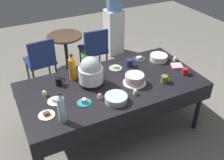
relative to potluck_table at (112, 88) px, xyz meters
name	(u,v)px	position (x,y,z in m)	size (l,w,h in m)	color
ground	(112,129)	(0.00, 0.00, -0.69)	(9.00, 9.00, 0.00)	slate
potluck_table	(112,88)	(0.00, 0.00, 0.00)	(2.20, 1.10, 0.75)	black
frosted_layer_cake	(135,79)	(0.24, -0.12, 0.12)	(0.28, 0.28, 0.12)	silver
slow_cooker	(91,72)	(-0.22, 0.11, 0.23)	(0.30, 0.30, 0.36)	black
glass_salad_bowl	(116,98)	(-0.11, -0.33, 0.10)	(0.25, 0.25, 0.07)	#B2C6BC
ceramic_snack_bowl	(159,58)	(0.84, 0.23, 0.10)	(0.24, 0.24, 0.08)	silver
dessert_plate_teal	(84,102)	(-0.44, -0.20, 0.07)	(0.16, 0.16, 0.05)	teal
dessert_plate_cream	(47,115)	(-0.86, -0.22, 0.07)	(0.17, 0.17, 0.04)	beige
dessert_plate_white	(56,101)	(-0.71, -0.04, 0.07)	(0.18, 0.18, 0.04)	white
dessert_plate_charcoal	(139,59)	(0.61, 0.38, 0.07)	(0.18, 0.18, 0.04)	#2D2D33
dessert_plate_sage	(115,68)	(0.20, 0.30, 0.07)	(0.17, 0.17, 0.04)	#8CA87F
cupcake_cocoa	(45,93)	(-0.79, 0.12, 0.09)	(0.05, 0.05, 0.07)	beige
cupcake_rose	(135,92)	(0.14, -0.32, 0.09)	(0.05, 0.05, 0.07)	beige
cupcake_lemon	(100,96)	(-0.25, -0.21, 0.09)	(0.05, 0.05, 0.07)	beige
cupcake_mint	(175,59)	(1.03, 0.11, 0.09)	(0.05, 0.05, 0.07)	beige
soda_bottle_orange_juice	(72,68)	(-0.38, 0.31, 0.22)	(0.09, 0.09, 0.34)	orange
soda_bottle_water	(61,108)	(-0.73, -0.38, 0.22)	(0.07, 0.07, 0.35)	silver
soda_bottle_lime_soda	(85,63)	(-0.19, 0.39, 0.20)	(0.07, 0.07, 0.30)	green
coffee_mug_olive	(165,79)	(0.58, -0.26, 0.11)	(0.12, 0.08, 0.09)	olive
coffee_mug_black	(59,81)	(-0.58, 0.25, 0.11)	(0.12, 0.07, 0.10)	black
coffee_mug_navy	(129,63)	(0.39, 0.27, 0.11)	(0.13, 0.09, 0.10)	navy
coffee_mug_red	(185,71)	(0.92, -0.22, 0.10)	(0.12, 0.08, 0.09)	#B2231E
paper_napkin_stack	(177,66)	(0.96, -0.03, 0.07)	(0.14, 0.14, 0.02)	pink
maroon_chair_left	(41,59)	(-0.54, 1.49, -0.20)	(0.48, 0.48, 0.85)	navy
maroon_chair_right	(94,48)	(0.40, 1.49, -0.20)	(0.47, 0.47, 0.85)	navy
round_cafe_table	(66,47)	(-0.05, 1.72, -0.19)	(0.60, 0.60, 0.72)	#473323
water_cooler	(114,25)	(1.06, 2.05, -0.10)	(0.32, 0.32, 1.24)	silver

